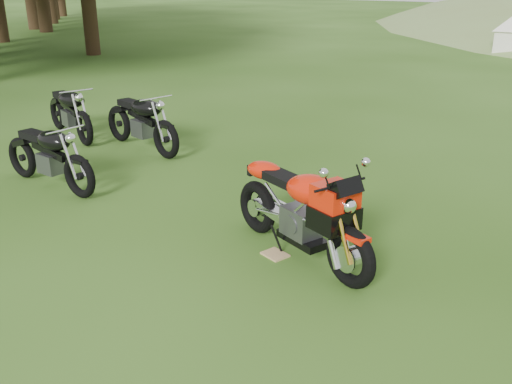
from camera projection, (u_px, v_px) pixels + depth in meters
The scene contains 7 objects.
ground at pixel (215, 246), 6.77m from camera, with size 120.00×120.00×0.00m, color #264A0F.
treeline at pixel (71, 37), 28.58m from camera, with size 28.00×32.00×14.00m, color black, non-canonical shape.
sport_motorcycle at pixel (300, 203), 6.31m from camera, with size 2.18×0.54×1.31m, color red, non-canonical shape.
plywood_board at pixel (275, 254), 6.55m from camera, with size 0.28×0.22×0.02m, color tan.
vintage_moto_a at pixel (48, 154), 8.44m from camera, with size 2.02×0.47×1.06m, color black, non-canonical shape.
vintage_moto_b at pixel (141, 120), 10.26m from camera, with size 2.13×0.49×1.12m, color black, non-canonical shape.
vintage_moto_c at pixel (69, 110), 11.04m from camera, with size 2.06×0.48×1.09m, color black, non-canonical shape.
Camera 1 is at (3.67, -4.87, 3.05)m, focal length 40.00 mm.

